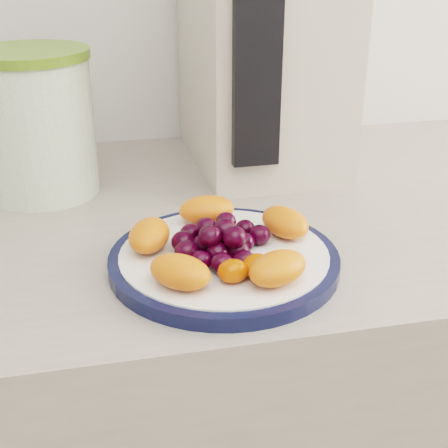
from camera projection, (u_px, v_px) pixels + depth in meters
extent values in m
cylinder|color=#0D1334|center=(224.00, 261.00, 0.65)|extent=(0.24, 0.24, 0.01)
cylinder|color=white|center=(224.00, 260.00, 0.65)|extent=(0.22, 0.22, 0.02)
cylinder|color=#3B640E|center=(37.00, 128.00, 0.81)|extent=(0.18, 0.18, 0.18)
cylinder|color=olive|center=(27.00, 54.00, 0.77)|extent=(0.18, 0.18, 0.01)
cube|color=beige|center=(262.00, 46.00, 0.89)|extent=(0.20, 0.28, 0.34)
cube|color=black|center=(257.00, 63.00, 0.75)|extent=(0.06, 0.02, 0.26)
ellipsoid|color=#FF5619|center=(285.00, 222.00, 0.68)|extent=(0.06, 0.07, 0.03)
ellipsoid|color=#FF5619|center=(207.00, 209.00, 0.71)|extent=(0.07, 0.04, 0.03)
ellipsoid|color=#FF5619|center=(149.00, 235.00, 0.65)|extent=(0.06, 0.07, 0.03)
ellipsoid|color=#FF5619|center=(180.00, 272.00, 0.58)|extent=(0.08, 0.07, 0.03)
ellipsoid|color=#FF5619|center=(278.00, 268.00, 0.59)|extent=(0.08, 0.07, 0.03)
ellipsoid|color=black|center=(224.00, 244.00, 0.65)|extent=(0.02, 0.02, 0.02)
ellipsoid|color=black|center=(244.00, 242.00, 0.65)|extent=(0.02, 0.02, 0.02)
ellipsoid|color=black|center=(230.00, 235.00, 0.67)|extent=(0.02, 0.02, 0.02)
ellipsoid|color=black|center=(210.00, 236.00, 0.66)|extent=(0.02, 0.02, 0.02)
ellipsoid|color=black|center=(203.00, 245.00, 0.64)|extent=(0.02, 0.02, 0.02)
ellipsoid|color=black|center=(217.00, 252.00, 0.63)|extent=(0.02, 0.02, 0.02)
ellipsoid|color=black|center=(239.00, 251.00, 0.63)|extent=(0.02, 0.02, 0.02)
ellipsoid|color=black|center=(259.00, 235.00, 0.66)|extent=(0.02, 0.02, 0.02)
ellipsoid|color=black|center=(245.00, 229.00, 0.68)|extent=(0.02, 0.02, 0.02)
ellipsoid|color=black|center=(226.00, 226.00, 0.68)|extent=(0.02, 0.02, 0.02)
ellipsoid|color=black|center=(206.00, 227.00, 0.68)|extent=(0.02, 0.02, 0.02)
ellipsoid|color=black|center=(191.00, 234.00, 0.67)|extent=(0.02, 0.02, 0.02)
ellipsoid|color=black|center=(183.00, 242.00, 0.65)|extent=(0.03, 0.03, 0.02)
ellipsoid|color=black|center=(187.00, 252.00, 0.63)|extent=(0.03, 0.03, 0.02)
ellipsoid|color=black|center=(201.00, 261.00, 0.61)|extent=(0.02, 0.02, 0.02)
ellipsoid|color=black|center=(222.00, 263.00, 0.61)|extent=(0.02, 0.02, 0.02)
ellipsoid|color=black|center=(244.00, 261.00, 0.61)|extent=(0.02, 0.02, 0.02)
ellipsoid|color=black|center=(224.00, 230.00, 0.64)|extent=(0.02, 0.02, 0.02)
ellipsoid|color=black|center=(226.00, 222.00, 0.66)|extent=(0.02, 0.02, 0.02)
ellipsoid|color=black|center=(206.00, 227.00, 0.65)|extent=(0.02, 0.02, 0.02)
ellipsoid|color=black|center=(210.00, 236.00, 0.63)|extent=(0.02, 0.02, 0.02)
ellipsoid|color=black|center=(234.00, 238.00, 0.62)|extent=(0.02, 0.02, 0.02)
ellipsoid|color=#D04208|center=(233.00, 271.00, 0.59)|extent=(0.03, 0.03, 0.02)
ellipsoid|color=#D04208|center=(256.00, 266.00, 0.60)|extent=(0.04, 0.04, 0.02)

